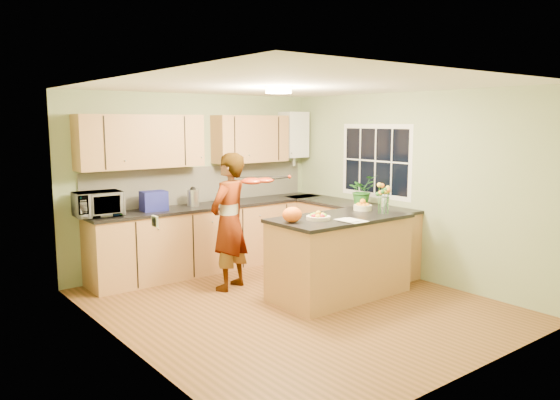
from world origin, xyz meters
TOP-DOWN VIEW (x-y plane):
  - floor at (0.00, 0.00)m, footprint 4.50×4.50m
  - ceiling at (0.00, 0.00)m, footprint 4.00×4.50m
  - wall_back at (0.00, 2.25)m, footprint 4.00×0.02m
  - wall_front at (0.00, -2.25)m, footprint 4.00×0.02m
  - wall_left at (-2.00, 0.00)m, footprint 0.02×4.50m
  - wall_right at (2.00, 0.00)m, footprint 0.02×4.50m
  - back_counter at (0.10, 1.95)m, footprint 3.64×0.62m
  - right_counter at (1.70, 0.85)m, footprint 0.62×2.24m
  - splashback at (0.10, 2.23)m, footprint 3.60×0.02m
  - upper_cabinets at (-0.18, 2.08)m, footprint 3.20×0.34m
  - boiler at (1.70, 2.09)m, footprint 0.40×0.30m
  - window_right at (1.99, 0.60)m, footprint 0.01×1.30m
  - light_switch at (-1.99, -0.60)m, footprint 0.02×0.09m
  - ceiling_lamp at (0.00, 0.30)m, footprint 0.30×0.30m
  - peninsula_island at (0.65, -0.06)m, footprint 1.71×0.88m
  - fruit_dish at (0.30, -0.06)m, footprint 0.28×0.28m
  - orange_bowl at (1.20, 0.09)m, footprint 0.24×0.24m
  - flower_vase at (1.25, -0.24)m, footprint 0.24×0.24m
  - orange_bag at (-0.05, -0.01)m, footprint 0.28×0.25m
  - papers at (0.55, -0.36)m, footprint 0.24×0.32m
  - violinist at (-0.24, 1.00)m, footprint 0.74×0.63m
  - violin at (-0.04, 0.78)m, footprint 0.67×0.58m
  - microwave at (-1.55, 1.96)m, footprint 0.58×0.41m
  - blue_box at (-0.81, 1.94)m, footprint 0.34×0.26m
  - kettle at (-0.21, 1.98)m, footprint 0.17×0.17m
  - jar_cream at (0.22, 1.97)m, footprint 0.12×0.12m
  - jar_white at (0.42, 1.91)m, footprint 0.14×0.14m
  - potted_plant at (1.70, 0.58)m, footprint 0.40×0.35m

SIDE VIEW (x-z plane):
  - floor at x=0.00m, z-range 0.00..0.00m
  - back_counter at x=0.10m, z-range 0.00..0.94m
  - right_counter at x=1.70m, z-range 0.00..0.94m
  - peninsula_island at x=0.65m, z-range 0.00..0.98m
  - violinist at x=-0.24m, z-range 0.00..1.73m
  - papers at x=0.55m, z-range 0.98..0.99m
  - jar_cream at x=0.22m, z-range 0.94..1.10m
  - fruit_dish at x=0.30m, z-range 0.97..1.07m
  - jar_white at x=0.42m, z-range 0.94..1.12m
  - orange_bowl at x=1.20m, z-range 0.97..1.11m
  - kettle at x=-0.21m, z-range 0.91..1.23m
  - blue_box at x=-0.81m, z-range 0.94..1.20m
  - orange_bag at x=-0.05m, z-range 0.98..1.16m
  - microwave at x=-1.55m, z-range 0.94..1.25m
  - potted_plant at x=1.70m, z-range 0.94..1.37m
  - splashback at x=0.10m, z-range 0.94..1.46m
  - wall_back at x=0.00m, z-range 0.00..2.50m
  - wall_front at x=0.00m, z-range 0.00..2.50m
  - wall_left at x=-2.00m, z-range 0.00..2.50m
  - wall_right at x=2.00m, z-range 0.00..2.50m
  - flower_vase at x=1.25m, z-range 1.05..1.50m
  - light_switch at x=-1.99m, z-range 1.26..1.34m
  - violin at x=-0.04m, z-range 1.30..1.47m
  - window_right at x=1.99m, z-range 1.02..2.08m
  - upper_cabinets at x=-0.18m, z-range 1.50..2.20m
  - boiler at x=1.70m, z-range 1.47..2.33m
  - ceiling_lamp at x=0.00m, z-range 2.43..2.50m
  - ceiling at x=0.00m, z-range 2.49..2.51m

